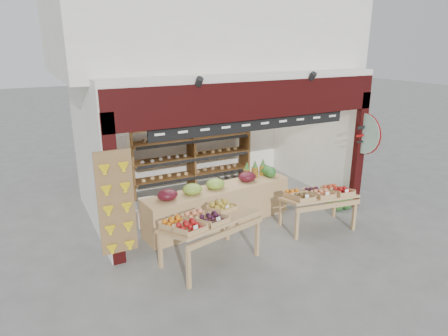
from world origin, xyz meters
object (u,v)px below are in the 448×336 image
refrigerator (114,165)px  watermelon_pile (339,199)px  mid_counter (219,204)px  cardboard_stack (157,213)px  display_table_right (318,195)px  back_shelving (191,142)px  display_table_left (204,221)px

refrigerator → watermelon_pile: bearing=-43.5°
mid_counter → watermelon_pile: size_ratio=4.81×
refrigerator → watermelon_pile: refrigerator is taller
cardboard_stack → display_table_right: (2.85, -1.74, 0.51)m
cardboard_stack → display_table_right: size_ratio=0.61×
watermelon_pile → mid_counter: bearing=170.9°
mid_counter → display_table_right: size_ratio=2.16×
back_shelving → display_table_right: (1.35, -3.39, -0.52)m
refrigerator → display_table_left: size_ratio=0.98×
display_table_right → watermelon_pile: bearing=27.8°
mid_counter → display_table_left: 1.63m
back_shelving → watermelon_pile: back_shelving is taller
mid_counter → back_shelving: bearing=80.8°
back_shelving → display_table_left: bearing=-110.0°
refrigerator → display_table_left: refrigerator is taller
back_shelving → display_table_left: (-1.30, -3.58, -0.43)m
refrigerator → watermelon_pile: 5.35m
mid_counter → display_table_left: bearing=-125.9°
display_table_left → watermelon_pile: 3.97m
refrigerator → watermelon_pile: size_ratio=2.58×
back_shelving → refrigerator: size_ratio=1.82×
back_shelving → refrigerator: back_shelving is taller
refrigerator → display_table_left: bearing=-91.1°
back_shelving → refrigerator: bearing=179.1°
refrigerator → mid_counter: 2.86m
refrigerator → cardboard_stack: (0.48, -1.68, -0.67)m
watermelon_pile → display_table_right: bearing=-152.2°
back_shelving → cardboard_stack: size_ratio=3.44×
mid_counter → display_table_right: 2.05m
back_shelving → display_table_right: back_shelving is taller
display_table_left → watermelon_pile: size_ratio=2.63×
refrigerator → display_table_right: bearing=-57.5°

